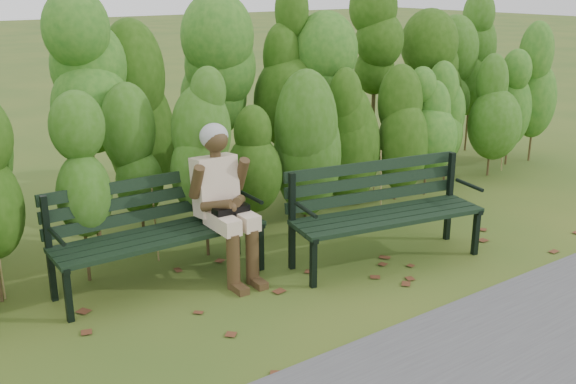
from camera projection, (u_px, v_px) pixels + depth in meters
ground at (312, 285)px, 5.79m from camera, size 80.00×80.00×0.00m
hedge_band at (201, 108)px, 6.85m from camera, size 11.04×1.67×2.42m
leaf_litter at (308, 300)px, 5.51m from camera, size 5.85×2.24×0.01m
bench_left at (155, 223)px, 5.72m from camera, size 1.82×0.64×0.90m
bench_right at (382, 204)px, 6.20m from camera, size 1.88×0.92×0.90m
seated_woman at (223, 193)px, 5.81m from camera, size 0.54×0.79×1.34m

